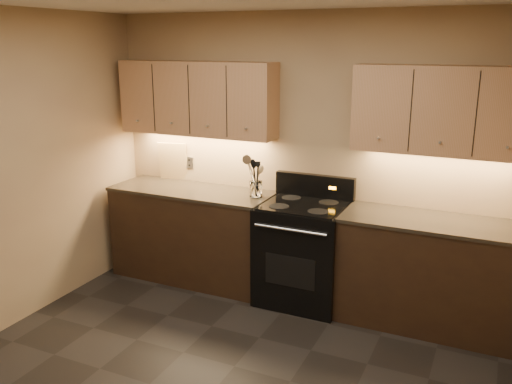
# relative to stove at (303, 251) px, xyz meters

# --- Properties ---
(wall_back) EXTENTS (4.00, 0.04, 2.60)m
(wall_back) POSITION_rel_stove_xyz_m (-0.08, 0.32, 0.82)
(wall_back) COLOR tan
(wall_back) RESTS_ON ground
(counter_left) EXTENTS (1.62, 0.62, 0.93)m
(counter_left) POSITION_rel_stove_xyz_m (-1.18, 0.02, -0.01)
(counter_left) COLOR black
(counter_left) RESTS_ON ground
(counter_right) EXTENTS (1.46, 0.62, 0.93)m
(counter_right) POSITION_rel_stove_xyz_m (1.10, 0.02, -0.01)
(counter_right) COLOR black
(counter_right) RESTS_ON ground
(stove) EXTENTS (0.76, 0.68, 1.14)m
(stove) POSITION_rel_stove_xyz_m (0.00, 0.00, 0.00)
(stove) COLOR black
(stove) RESTS_ON ground
(upper_cab_left) EXTENTS (1.60, 0.30, 0.70)m
(upper_cab_left) POSITION_rel_stove_xyz_m (-1.18, 0.17, 1.32)
(upper_cab_left) COLOR tan
(upper_cab_left) RESTS_ON wall_back
(upper_cab_right) EXTENTS (1.44, 0.30, 0.70)m
(upper_cab_right) POSITION_rel_stove_xyz_m (1.10, 0.17, 1.32)
(upper_cab_right) COLOR tan
(upper_cab_right) RESTS_ON wall_back
(outlet_plate) EXTENTS (0.08, 0.01, 0.12)m
(outlet_plate) POSITION_rel_stove_xyz_m (-1.38, 0.31, 0.64)
(outlet_plate) COLOR #B2B5BA
(outlet_plate) RESTS_ON wall_back
(utensil_crock) EXTENTS (0.14, 0.14, 0.15)m
(utensil_crock) POSITION_rel_stove_xyz_m (-0.50, 0.05, 0.52)
(utensil_crock) COLOR white
(utensil_crock) RESTS_ON counter_left
(cutting_board) EXTENTS (0.32, 0.12, 0.39)m
(cutting_board) POSITION_rel_stove_xyz_m (-1.56, 0.28, 0.65)
(cutting_board) COLOR tan
(cutting_board) RESTS_ON counter_left
(wooden_spoon) EXTENTS (0.14, 0.14, 0.29)m
(wooden_spoon) POSITION_rel_stove_xyz_m (-0.54, 0.03, 0.61)
(wooden_spoon) COLOR tan
(wooden_spoon) RESTS_ON utensil_crock
(black_spoon) EXTENTS (0.08, 0.11, 0.34)m
(black_spoon) POSITION_rel_stove_xyz_m (-0.51, 0.08, 0.63)
(black_spoon) COLOR black
(black_spoon) RESTS_ON utensil_crock
(black_turner) EXTENTS (0.12, 0.17, 0.34)m
(black_turner) POSITION_rel_stove_xyz_m (-0.49, 0.04, 0.63)
(black_turner) COLOR black
(black_turner) RESTS_ON utensil_crock
(steel_spatula) EXTENTS (0.22, 0.11, 0.41)m
(steel_spatula) POSITION_rel_stove_xyz_m (-0.46, 0.06, 0.67)
(steel_spatula) COLOR silver
(steel_spatula) RESTS_ON utensil_crock
(steel_skimmer) EXTENTS (0.22, 0.11, 0.39)m
(steel_skimmer) POSITION_rel_stove_xyz_m (-0.47, 0.03, 0.65)
(steel_skimmer) COLOR silver
(steel_skimmer) RESTS_ON utensil_crock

